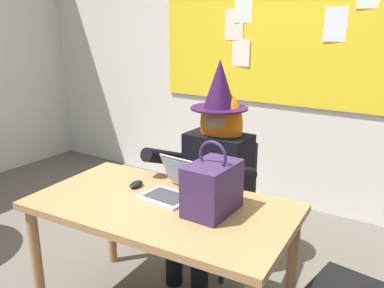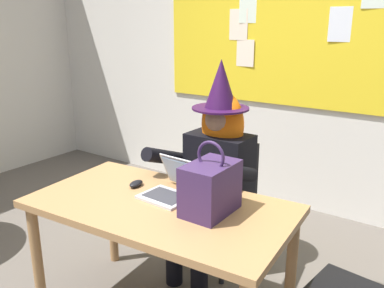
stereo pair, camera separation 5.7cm
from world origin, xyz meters
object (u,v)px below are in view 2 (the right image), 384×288
at_px(chair_at_desk, 224,196).
at_px(laptop, 172,187).
at_px(desk_main, 160,218).
at_px(person_costumed, 215,162).
at_px(computer_mouse, 136,184).
at_px(handbag, 210,188).

xyz_separation_m(chair_at_desk, laptop, (0.02, -0.62, 0.29)).
relative_size(desk_main, chair_at_desk, 1.66).
xyz_separation_m(person_costumed, computer_mouse, (-0.22, -0.52, -0.03)).
bearing_deg(handbag, person_costumed, 119.86).
height_order(laptop, handbag, handbag).
height_order(chair_at_desk, person_costumed, person_costumed).
bearing_deg(person_costumed, laptop, 3.99).
distance_m(desk_main, laptop, 0.18).
height_order(desk_main, person_costumed, person_costumed).
relative_size(laptop, handbag, 0.84).
bearing_deg(computer_mouse, laptop, -1.91).
bearing_deg(person_costumed, handbag, 30.44).
bearing_deg(computer_mouse, person_costumed, 59.94).
bearing_deg(laptop, handbag, -8.34).
bearing_deg(chair_at_desk, handbag, 29.51).
relative_size(computer_mouse, handbag, 0.28).
bearing_deg(computer_mouse, desk_main, -28.16).
bearing_deg(desk_main, handbag, 12.90).
distance_m(chair_at_desk, laptop, 0.68).
xyz_separation_m(desk_main, handbag, (0.28, 0.06, 0.22)).
bearing_deg(desk_main, computer_mouse, 158.98).
distance_m(desk_main, handbag, 0.36).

